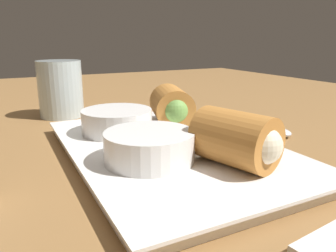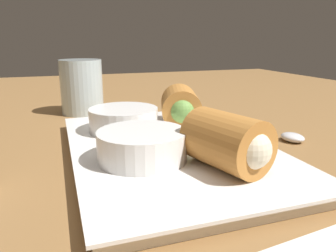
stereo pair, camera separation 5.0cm
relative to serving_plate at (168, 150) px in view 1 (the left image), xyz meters
The scene contains 8 objects.
table_surface 3.20cm from the serving_plate, 92.46° to the right, with size 180.00×140.00×2.00cm.
serving_plate is the anchor object (origin of this frame).
roll_front_left 9.96cm from the serving_plate, 162.25° to the right, with size 8.64×7.06×5.18cm.
roll_front_right 8.96cm from the serving_plate, 30.84° to the right, with size 8.64×7.08×5.18cm.
dipping_bowl_near 6.07cm from the serving_plate, 134.25° to the left, with size 8.79×8.79×2.94cm.
dipping_bowl_far 8.28cm from the serving_plate, 27.03° to the left, with size 8.79×8.79×2.94cm.
spoon 16.92cm from the serving_plate, 84.12° to the right, with size 16.79×4.02×1.14cm.
drinking_glass 27.28cm from the serving_plate, 15.53° to the left, with size 7.33×7.33×9.46cm.
Camera 1 is at (-31.35, 18.74, 15.14)cm, focal length 35.00 mm.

